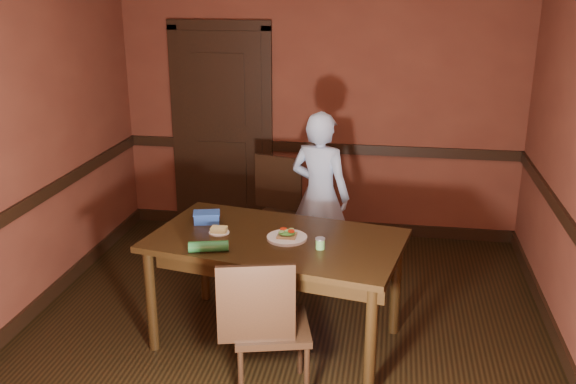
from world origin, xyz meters
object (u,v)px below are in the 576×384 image
(person, at_px, (320,195))
(dining_table, at_px, (276,290))
(chair_far, at_px, (281,216))
(chair_near, at_px, (272,324))
(sauce_jar, at_px, (320,243))
(sandwich_plate, at_px, (287,236))
(cheese_saucer, at_px, (219,231))
(food_tub, at_px, (207,217))

(person, bearing_deg, dining_table, 99.83)
(dining_table, xyz_separation_m, chair_far, (-0.19, 1.24, 0.09))
(dining_table, relative_size, chair_near, 1.76)
(person, bearing_deg, sauce_jar, 114.90)
(person, relative_size, sandwich_plate, 5.26)
(chair_near, height_order, cheese_saucer, chair_near)
(chair_far, bearing_deg, food_tub, -94.07)
(chair_far, bearing_deg, sauce_jar, -53.76)
(person, height_order, food_tub, person)
(sandwich_plate, bearing_deg, food_tub, 161.40)
(sandwich_plate, height_order, cheese_saucer, sandwich_plate)
(dining_table, bearing_deg, cheese_saucer, -171.90)
(person, xyz_separation_m, sandwich_plate, (-0.09, -1.18, 0.09))
(chair_near, xyz_separation_m, sauce_jar, (0.24, 0.49, 0.36))
(person, height_order, sauce_jar, person)
(dining_table, height_order, sauce_jar, sauce_jar)
(chair_far, height_order, sandwich_plate, chair_far)
(cheese_saucer, height_order, food_tub, food_tub)
(person, bearing_deg, chair_near, 105.43)
(chair_near, height_order, person, person)
(chair_far, distance_m, cheese_saucer, 1.29)
(sauce_jar, bearing_deg, person, 96.73)
(chair_far, xyz_separation_m, chair_near, (0.27, -1.86, -0.01))
(chair_far, distance_m, food_tub, 1.15)
(person, xyz_separation_m, sauce_jar, (0.16, -1.31, 0.11))
(chair_near, bearing_deg, food_tub, -66.37)
(chair_far, xyz_separation_m, food_tub, (-0.37, -1.03, 0.35))
(sandwich_plate, bearing_deg, cheese_saucer, 176.77)
(chair_far, height_order, person, person)
(dining_table, distance_m, sauce_jar, 0.57)
(dining_table, bearing_deg, sandwich_plate, 3.32)
(dining_table, xyz_separation_m, chair_near, (0.09, -0.63, 0.09))
(sandwich_plate, relative_size, sauce_jar, 3.67)
(dining_table, bearing_deg, food_tub, 170.44)
(sauce_jar, relative_size, food_tub, 0.35)
(cheese_saucer, bearing_deg, sandwich_plate, -3.23)
(chair_far, xyz_separation_m, person, (0.36, -0.06, 0.24))
(cheese_saucer, bearing_deg, person, 63.07)
(sandwich_plate, relative_size, cheese_saucer, 1.91)
(chair_far, distance_m, sauce_jar, 1.51)
(chair_near, xyz_separation_m, sandwich_plate, (-0.01, 0.62, 0.34))
(dining_table, relative_size, person, 1.17)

